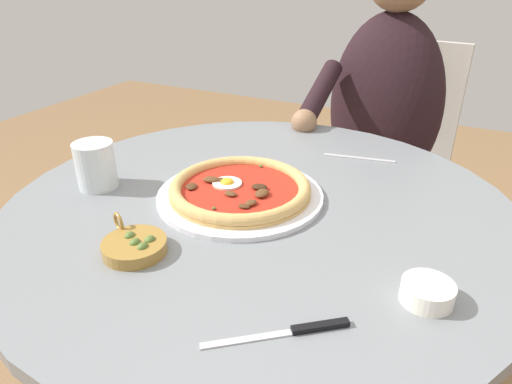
{
  "coord_description": "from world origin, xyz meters",
  "views": [
    {
      "loc": [
        0.69,
        0.34,
        1.15
      ],
      "look_at": [
        0.02,
        0.0,
        0.76
      ],
      "focal_mm": 31.93,
      "sensor_mm": 36.0,
      "label": 1
    }
  ],
  "objects_px": {
    "olive_pan": "(135,246)",
    "pizza_on_plate": "(241,189)",
    "steak_knife": "(299,330)",
    "diner_person": "(376,167)",
    "water_glass": "(96,168)",
    "fork_utensil": "(359,158)",
    "ramekin_capers": "(427,292)",
    "cafe_chair_diner": "(391,151)",
    "dining_table": "(260,267)"
  },
  "relations": [
    {
      "from": "dining_table",
      "to": "fork_utensil",
      "type": "distance_m",
      "value": 0.35
    },
    {
      "from": "dining_table",
      "to": "olive_pan",
      "type": "height_order",
      "value": "olive_pan"
    },
    {
      "from": "pizza_on_plate",
      "to": "steak_knife",
      "type": "height_order",
      "value": "pizza_on_plate"
    },
    {
      "from": "diner_person",
      "to": "dining_table",
      "type": "bearing_deg",
      "value": -5.93
    },
    {
      "from": "ramekin_capers",
      "to": "fork_utensil",
      "type": "relative_size",
      "value": 0.44
    },
    {
      "from": "dining_table",
      "to": "water_glass",
      "type": "xyz_separation_m",
      "value": [
        0.09,
        -0.33,
        0.19
      ]
    },
    {
      "from": "steak_knife",
      "to": "fork_utensil",
      "type": "distance_m",
      "value": 0.58
    },
    {
      "from": "pizza_on_plate",
      "to": "ramekin_capers",
      "type": "distance_m",
      "value": 0.4
    },
    {
      "from": "cafe_chair_diner",
      "to": "water_glass",
      "type": "bearing_deg",
      "value": -23.53
    },
    {
      "from": "water_glass",
      "to": "cafe_chair_diner",
      "type": "bearing_deg",
      "value": 156.47
    },
    {
      "from": "water_glass",
      "to": "fork_utensil",
      "type": "bearing_deg",
      "value": 130.89
    },
    {
      "from": "fork_utensil",
      "to": "steak_knife",
      "type": "bearing_deg",
      "value": 7.81
    },
    {
      "from": "olive_pan",
      "to": "fork_utensil",
      "type": "distance_m",
      "value": 0.57
    },
    {
      "from": "cafe_chair_diner",
      "to": "dining_table",
      "type": "bearing_deg",
      "value": -6.05
    },
    {
      "from": "fork_utensil",
      "to": "diner_person",
      "type": "bearing_deg",
      "value": -174.86
    },
    {
      "from": "ramekin_capers",
      "to": "cafe_chair_diner",
      "type": "xyz_separation_m",
      "value": [
        -1.03,
        -0.23,
        -0.21
      ]
    },
    {
      "from": "dining_table",
      "to": "fork_utensil",
      "type": "bearing_deg",
      "value": 158.86
    },
    {
      "from": "pizza_on_plate",
      "to": "ramekin_capers",
      "type": "relative_size",
      "value": 4.5
    },
    {
      "from": "olive_pan",
      "to": "fork_utensil",
      "type": "xyz_separation_m",
      "value": [
        -0.53,
        0.22,
        -0.01
      ]
    },
    {
      "from": "pizza_on_plate",
      "to": "diner_person",
      "type": "bearing_deg",
      "value": 170.66
    },
    {
      "from": "pizza_on_plate",
      "to": "water_glass",
      "type": "distance_m",
      "value": 0.3
    },
    {
      "from": "steak_knife",
      "to": "diner_person",
      "type": "bearing_deg",
      "value": -173.32
    },
    {
      "from": "pizza_on_plate",
      "to": "olive_pan",
      "type": "height_order",
      "value": "olive_pan"
    },
    {
      "from": "olive_pan",
      "to": "diner_person",
      "type": "xyz_separation_m",
      "value": [
        -0.96,
        0.18,
        -0.21
      ]
    },
    {
      "from": "water_glass",
      "to": "fork_utensil",
      "type": "xyz_separation_m",
      "value": [
        -0.38,
        0.44,
        -0.04
      ]
    },
    {
      "from": "pizza_on_plate",
      "to": "water_glass",
      "type": "relative_size",
      "value": 3.41
    },
    {
      "from": "olive_pan",
      "to": "ramekin_capers",
      "type": "bearing_deg",
      "value": 101.2
    },
    {
      "from": "water_glass",
      "to": "steak_knife",
      "type": "bearing_deg",
      "value": 69.06
    },
    {
      "from": "ramekin_capers",
      "to": "diner_person",
      "type": "height_order",
      "value": "diner_person"
    },
    {
      "from": "pizza_on_plate",
      "to": "cafe_chair_diner",
      "type": "relative_size",
      "value": 0.36
    },
    {
      "from": "olive_pan",
      "to": "diner_person",
      "type": "height_order",
      "value": "diner_person"
    },
    {
      "from": "olive_pan",
      "to": "diner_person",
      "type": "distance_m",
      "value": 1.0
    },
    {
      "from": "dining_table",
      "to": "pizza_on_plate",
      "type": "height_order",
      "value": "pizza_on_plate"
    },
    {
      "from": "water_glass",
      "to": "ramekin_capers",
      "type": "bearing_deg",
      "value": 84.21
    },
    {
      "from": "steak_knife",
      "to": "diner_person",
      "type": "relative_size",
      "value": 0.13
    },
    {
      "from": "pizza_on_plate",
      "to": "fork_utensil",
      "type": "xyz_separation_m",
      "value": [
        -0.29,
        0.16,
        -0.01
      ]
    },
    {
      "from": "water_glass",
      "to": "diner_person",
      "type": "height_order",
      "value": "diner_person"
    },
    {
      "from": "water_glass",
      "to": "cafe_chair_diner",
      "type": "height_order",
      "value": "cafe_chair_diner"
    },
    {
      "from": "fork_utensil",
      "to": "pizza_on_plate",
      "type": "bearing_deg",
      "value": -28.45
    },
    {
      "from": "olive_pan",
      "to": "pizza_on_plate",
      "type": "bearing_deg",
      "value": 165.68
    },
    {
      "from": "diner_person",
      "to": "steak_knife",
      "type": "bearing_deg",
      "value": 6.68
    },
    {
      "from": "olive_pan",
      "to": "water_glass",
      "type": "bearing_deg",
      "value": -124.53
    },
    {
      "from": "pizza_on_plate",
      "to": "fork_utensil",
      "type": "distance_m",
      "value": 0.33
    },
    {
      "from": "dining_table",
      "to": "steak_knife",
      "type": "distance_m",
      "value": 0.38
    },
    {
      "from": "diner_person",
      "to": "cafe_chair_diner",
      "type": "distance_m",
      "value": 0.15
    },
    {
      "from": "pizza_on_plate",
      "to": "steak_knife",
      "type": "bearing_deg",
      "value": 39.29
    },
    {
      "from": "water_glass",
      "to": "olive_pan",
      "type": "distance_m",
      "value": 0.27
    },
    {
      "from": "fork_utensil",
      "to": "cafe_chair_diner",
      "type": "xyz_separation_m",
      "value": [
        -0.58,
        -0.02,
        -0.2
      ]
    },
    {
      "from": "dining_table",
      "to": "cafe_chair_diner",
      "type": "xyz_separation_m",
      "value": [
        -0.87,
        0.09,
        -0.04
      ]
    },
    {
      "from": "fork_utensil",
      "to": "cafe_chair_diner",
      "type": "height_order",
      "value": "cafe_chair_diner"
    }
  ]
}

